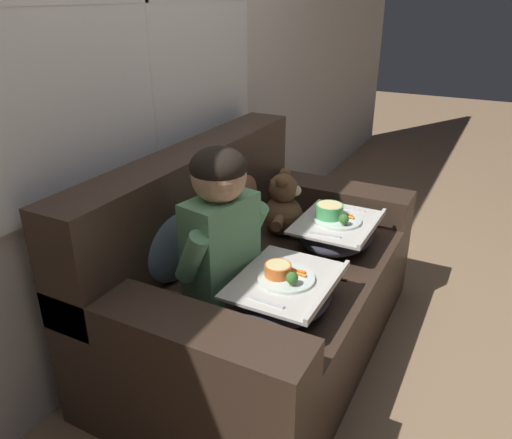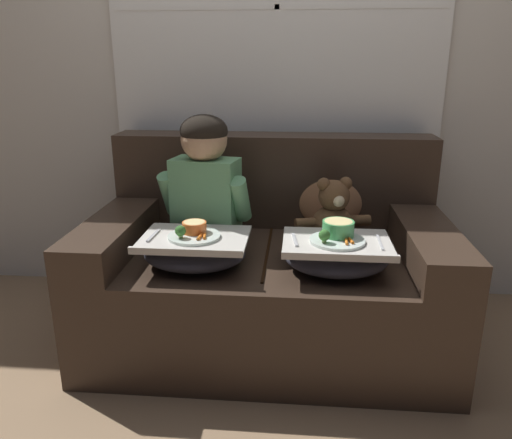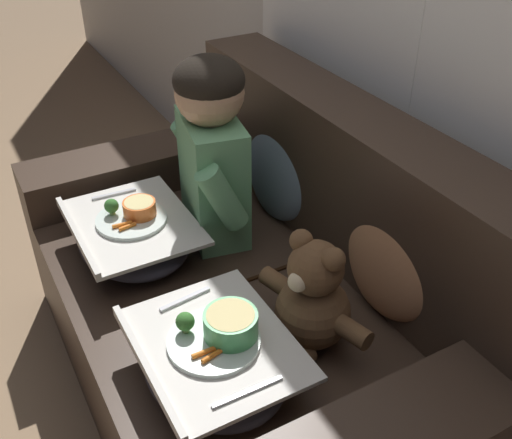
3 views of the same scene
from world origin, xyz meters
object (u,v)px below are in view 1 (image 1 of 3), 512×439
(throw_pillow_behind_teddy, at_px, (237,190))
(lap_tray_teddy, at_px, (336,231))
(lap_tray_child, at_px, (286,292))
(teddy_bear, at_px, (284,208))
(throw_pillow_behind_child, at_px, (168,235))
(child_figure, at_px, (220,216))
(couch, at_px, (252,282))

(throw_pillow_behind_teddy, bearing_deg, lap_tray_teddy, -90.00)
(throw_pillow_behind_teddy, relative_size, lap_tray_child, 0.84)
(throw_pillow_behind_teddy, height_order, teddy_bear, throw_pillow_behind_teddy)
(throw_pillow_behind_child, bearing_deg, lap_tray_child, -90.05)
(throw_pillow_behind_child, bearing_deg, lap_tray_teddy, -42.45)
(child_figure, bearing_deg, throw_pillow_behind_teddy, 23.66)
(child_figure, xyz_separation_m, lap_tray_teddy, (0.58, -0.28, -0.25))
(teddy_bear, xyz_separation_m, lap_tray_teddy, (-0.00, -0.27, -0.07))
(lap_tray_child, bearing_deg, throw_pillow_behind_child, 89.95)
(child_figure, bearing_deg, couch, 3.51)
(throw_pillow_behind_teddy, xyz_separation_m, teddy_bear, (0.00, -0.26, -0.05))
(couch, xyz_separation_m, lap_tray_child, (-0.29, -0.30, 0.20))
(child_figure, relative_size, lap_tray_teddy, 1.37)
(couch, distance_m, throw_pillow_behind_teddy, 0.49)
(teddy_bear, bearing_deg, lap_tray_teddy, -90.24)
(child_figure, distance_m, lap_tray_teddy, 0.69)
(couch, bearing_deg, lap_tray_child, -134.48)
(couch, bearing_deg, teddy_bear, -4.14)
(couch, distance_m, lap_tray_child, 0.46)
(couch, xyz_separation_m, lap_tray_teddy, (0.29, -0.30, 0.20))
(child_figure, height_order, teddy_bear, child_figure)
(throw_pillow_behind_child, distance_m, child_figure, 0.29)
(lap_tray_teddy, bearing_deg, throw_pillow_behind_child, 137.55)
(throw_pillow_behind_child, xyz_separation_m, child_figure, (-0.00, -0.26, 0.14))
(throw_pillow_behind_child, relative_size, throw_pillow_behind_teddy, 1.10)
(teddy_bear, relative_size, lap_tray_child, 0.80)
(lap_tray_teddy, bearing_deg, throw_pillow_behind_teddy, 90.00)
(throw_pillow_behind_child, height_order, lap_tray_child, throw_pillow_behind_child)
(couch, bearing_deg, throw_pillow_behind_child, 140.81)
(lap_tray_teddy, bearing_deg, couch, 134.60)
(throw_pillow_behind_child, height_order, teddy_bear, throw_pillow_behind_child)
(couch, height_order, teddy_bear, couch)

